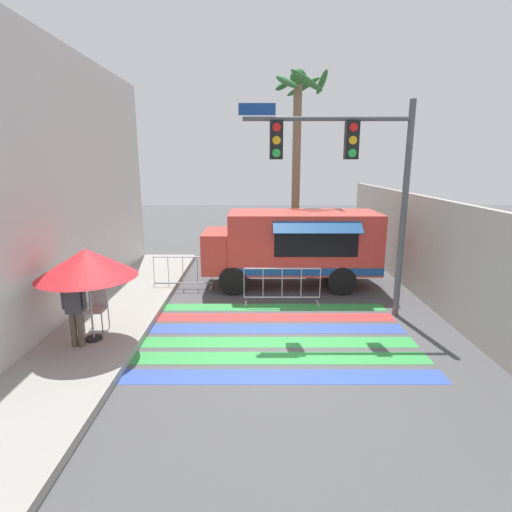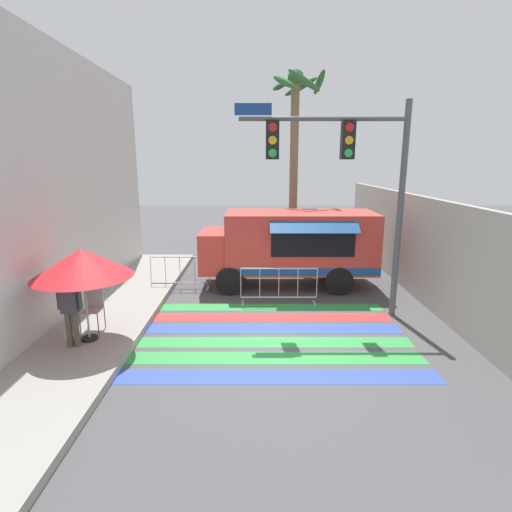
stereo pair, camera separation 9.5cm
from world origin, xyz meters
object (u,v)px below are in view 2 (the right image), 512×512
Objects in this scene: food_truck at (288,244)px; barricade_front at (280,286)px; barricade_side at (182,273)px; palm_tree at (297,134)px; patio_umbrella at (84,263)px; traffic_signal_pole at (349,166)px; folding_chair at (95,305)px; vendor_person at (72,305)px.

barricade_front is (-0.34, -1.78, -0.90)m from food_truck.
barricade_side is 6.94m from palm_tree.
barricade_front is 6.69m from palm_tree.
barricade_front is 3.45m from barricade_side.
barricade_front is (4.39, 2.81, -1.40)m from patio_umbrella.
traffic_signal_pole is at bearing -26.10° from barricade_side.
folding_chair is (-6.11, -1.33, -3.17)m from traffic_signal_pole.
food_truck is 0.76× the size of palm_tree.
traffic_signal_pole is at bearing 7.04° from vendor_person.
patio_umbrella is (-5.99, -1.92, -2.00)m from traffic_signal_pole.
palm_tree is (5.36, 7.04, 4.32)m from folding_chair.
patio_umbrella reaches higher than barricade_front.
food_truck is 3.46× the size of vendor_person.
patio_umbrella is at bearing -106.35° from barricade_side.
food_truck is 2.67× the size of patio_umbrella.
vendor_person is 0.85× the size of barricade_side.
barricade_side is (1.45, 4.57, -0.56)m from vendor_person.
barricade_side is at bearing -174.40° from food_truck.
food_truck is 6.97m from vendor_person.
barricade_side is (-4.75, 2.33, -3.41)m from traffic_signal_pole.
patio_umbrella is 5.39m from barricade_front.
food_truck reaches higher than barricade_side.
folding_chair is at bearing -110.46° from barricade_side.
palm_tree reaches higher than patio_umbrella.
food_truck is at bearing 115.33° from traffic_signal_pole.
patio_umbrella is 0.95× the size of barricade_front.
palm_tree reaches higher than barricade_front.
vendor_person is 5.58m from barricade_front.
palm_tree is at bearing 63.20° from folding_chair.
traffic_signal_pole reaches higher than barricade_side.
traffic_signal_pole is 6.29m from barricade_side.
barricade_front is (4.50, 2.21, -0.23)m from folding_chair.
traffic_signal_pole is 5.59× the size of folding_chair.
palm_tree is at bearing 97.49° from traffic_signal_pole.
food_truck reaches higher than vendor_person.
traffic_signal_pole is 2.61× the size of patio_umbrella.
folding_chair is 0.44× the size of barricade_front.
barricade_front is at bearing -24.59° from barricade_side.
patio_umbrella is at bearing -68.58° from folding_chair.
barricade_side is at bearing 155.41° from barricade_front.
barricade_side is (-3.48, -0.34, -0.90)m from food_truck.
folding_chair is at bearing -127.26° from palm_tree.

